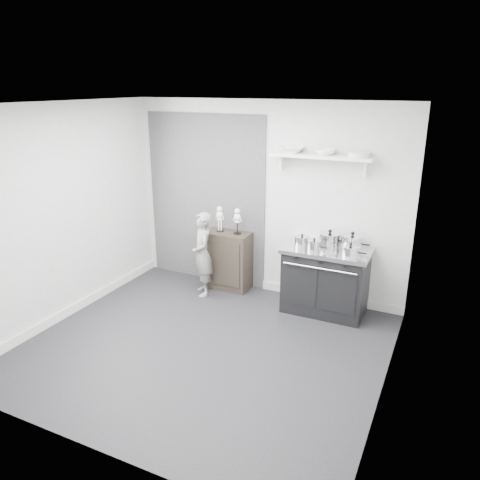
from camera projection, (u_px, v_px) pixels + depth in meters
name	position (u px, v px, depth m)	size (l,w,h in m)	color
ground	(204.00, 346.00, 5.42)	(4.00, 4.00, 0.00)	black
room_shell	(200.00, 205.00, 5.07)	(4.02, 3.62, 2.71)	#B4B4B1
wall_shelf	(321.00, 157.00, 5.90)	(1.30, 0.26, 0.24)	silver
stove	(325.00, 280.00, 6.14)	(1.10, 0.69, 0.88)	black
side_cabinet	(228.00, 260.00, 6.87)	(0.66, 0.38, 0.86)	black
child	(203.00, 254.00, 6.59)	(0.44, 0.29, 1.21)	slate
pot_front_left	(302.00, 241.00, 6.03)	(0.28, 0.19, 0.18)	silver
pot_back_left	(330.00, 239.00, 6.09)	(0.37, 0.29, 0.21)	silver
pot_back_right	(352.00, 242.00, 5.94)	(0.36, 0.28, 0.23)	silver
pot_front_right	(350.00, 251.00, 5.71)	(0.32, 0.23, 0.17)	silver
pot_front_center	(314.00, 245.00, 5.89)	(0.26, 0.17, 0.17)	silver
skeleton_full	(220.00, 217.00, 6.72)	(0.12, 0.08, 0.43)	silver
skeleton_torso	(237.00, 219.00, 6.60)	(0.12, 0.08, 0.43)	silver
bowl_large	(291.00, 150.00, 6.03)	(0.32, 0.32, 0.08)	white
bowl_small	(325.00, 152.00, 5.85)	(0.24, 0.24, 0.08)	white
plate_stack	(359.00, 155.00, 5.68)	(0.26, 0.26, 0.06)	silver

